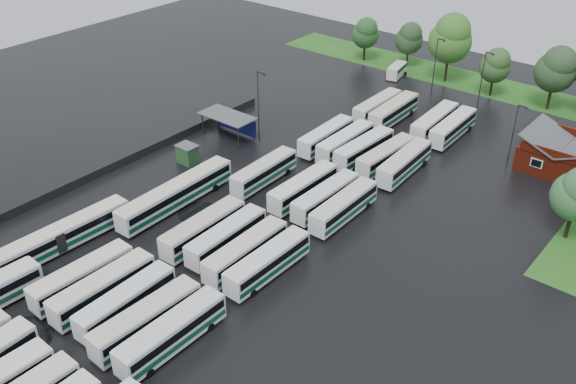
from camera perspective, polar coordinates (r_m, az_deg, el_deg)
The scene contains 43 objects.
ground at distance 71.67m, azimuth -7.36°, elevation -5.05°, with size 160.00×160.00×0.00m, color black.
brick_building at distance 92.76m, azimuth 23.20°, elevation 2.84°, with size 10.07×8.60×5.39m.
wash_shed at distance 94.13m, azimuth -5.23°, elevation 6.56°, with size 8.20×4.20×3.58m.
utility_hut at distance 88.44m, azimuth -8.93°, elevation 3.38°, with size 2.70×2.20×2.62m.
grass_strip_north at distance 118.99m, azimuth 16.53°, elevation 9.24°, with size 80.00×10.00×0.01m, color #27631A.
west_fence at distance 90.46m, azimuth -13.62°, elevation 2.99°, with size 0.10×50.00×1.20m, color #2D2D30.
bus_r1c0 at distance 67.76m, azimuth -17.82°, elevation -7.19°, with size 2.70×11.04×3.05m.
bus_r1c1 at distance 65.67m, azimuth -16.12°, elevation -8.22°, with size 2.46×11.20×3.11m.
bus_r1c2 at distance 63.64m, azimuth -14.20°, elevation -9.43°, with size 2.59×10.82×3.00m.
bus_r1c3 at distance 61.18m, azimuth -12.48°, elevation -11.00°, with size 2.79×11.40×3.15m.
bus_r1c4 at distance 59.42m, azimuth -10.30°, elevation -12.22°, with size 2.47×11.38×3.16m.
bus_r2c1 at distance 71.90m, azimuth -7.54°, elevation -3.25°, with size 2.54×11.29×3.13m.
bus_r2c2 at distance 70.43m, azimuth -5.50°, elevation -3.99°, with size 2.60×10.89×3.01m.
bus_r2c3 at distance 68.05m, azimuth -3.78°, elevation -5.27°, with size 2.53×11.15×3.10m.
bus_r2c4 at distance 66.45m, azimuth -1.81°, elevation -6.25°, with size 2.44×11.07×3.08m.
bus_r3c0 at distance 82.43m, azimuth -2.14°, elevation 1.83°, with size 2.59×10.85×3.00m.
bus_r3c2 at distance 78.87m, azimuth 1.37°, elevation 0.41°, with size 2.47×11.06×3.07m.
bus_r3c3 at distance 77.18m, azimuth 3.38°, elevation -0.43°, with size 2.45×10.85×3.01m.
bus_r3c4 at distance 75.44m, azimuth 4.99°, elevation -1.29°, with size 2.52×11.06×3.07m.
bus_r4c0 at distance 91.52m, azimuth 3.41°, elevation 4.97°, with size 2.62×10.92×3.02m.
bus_r4c1 at distance 90.06m, azimuth 5.12°, elevation 4.45°, with size 2.42×11.03×3.07m.
bus_r4c2 at distance 88.62m, azimuth 6.75°, elevation 3.87°, with size 2.79×11.02×3.04m.
bus_r4c3 at distance 87.16m, azimuth 8.72°, elevation 3.21°, with size 2.83×10.90×3.00m.
bus_r4c4 at distance 85.63m, azimuth 10.31°, elevation 2.56°, with size 2.96×11.34×3.13m.
bus_r5c0 at distance 101.81m, azimuth 7.96°, elevation 7.54°, with size 2.41×10.87×3.02m.
bus_r5c1 at distance 100.39m, azimuth 9.37°, elevation 7.11°, with size 2.72×11.38×3.15m.
bus_r5c3 at distance 97.97m, azimuth 12.89°, elevation 6.11°, with size 2.98×11.50×3.17m.
bus_r5c4 at distance 96.91m, azimuth 14.44°, elevation 5.58°, with size 2.78×11.24×3.11m.
artic_bus_west_b at distance 78.60m, azimuth -9.93°, elevation -0.16°, with size 2.82×17.12×3.17m.
artic_bus_west_c at distance 74.40m, azimuth -19.43°, elevation -3.72°, with size 2.90×16.29×3.01m.
minibus at distance 118.22m, azimuth 9.65°, elevation 10.62°, with size 2.91×5.56×2.31m.
tree_north_0 at distance 124.45m, azimuth 6.93°, elevation 13.87°, with size 5.03×5.03×8.34m.
tree_north_1 at distance 122.43m, azimuth 10.76°, elevation 13.30°, with size 5.10×5.10×8.45m.
tree_north_2 at distance 115.73m, azimuth 14.29°, elevation 13.13°, with size 7.42×7.42×12.29m.
tree_north_3 at distance 112.33m, azimuth 17.98°, elevation 10.68°, with size 5.09×5.09×8.43m.
tree_north_4 at distance 109.58m, azimuth 22.78°, elevation 10.06°, with size 6.43×6.43×10.65m.
lamp_post_ne at distance 89.69m, azimuth 19.48°, elevation 5.10°, with size 1.39×0.27×9.02m.
lamp_post_nw at distance 91.40m, azimuth -2.60°, elevation 8.08°, with size 1.64×0.32×10.66m.
lamp_post_back_w at distance 110.88m, azimuth 13.01°, elevation 11.21°, with size 1.47×0.29×9.54m.
lamp_post_back_e at distance 106.37m, azimuth 16.94°, elevation 9.80°, with size 1.47×0.29×9.55m.
puddle_0 at distance 65.34m, azimuth -22.61°, elevation -11.89°, with size 5.86×5.86×0.01m, color black.
puddle_2 at distance 77.75m, azimuth -7.86°, elevation -1.88°, with size 5.24×5.24×0.01m, color black.
puddle_3 at distance 67.37m, azimuth -3.87°, elevation -7.54°, with size 3.91×3.91×0.01m, color black.
Camera 1 is at (43.30, -38.53, 42.17)m, focal length 40.00 mm.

